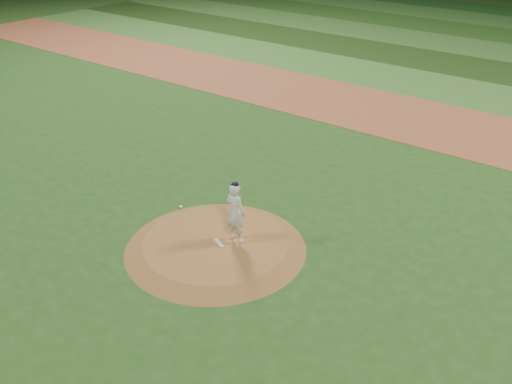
# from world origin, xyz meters

# --- Properties ---
(ground) EXTENTS (120.00, 120.00, 0.00)m
(ground) POSITION_xyz_m (0.00, 0.00, 0.00)
(ground) COLOR #2A551B
(ground) RESTS_ON ground
(infield_dirt_band) EXTENTS (70.00, 6.00, 0.02)m
(infield_dirt_band) POSITION_xyz_m (0.00, 14.00, 0.01)
(infield_dirt_band) COLOR #A55833
(infield_dirt_band) RESTS_ON ground
(outfield_stripe_0) EXTENTS (70.00, 5.00, 0.02)m
(outfield_stripe_0) POSITION_xyz_m (0.00, 19.50, 0.01)
(outfield_stripe_0) COLOR #3F782B
(outfield_stripe_0) RESTS_ON ground
(outfield_stripe_1) EXTENTS (70.00, 5.00, 0.02)m
(outfield_stripe_1) POSITION_xyz_m (0.00, 24.50, 0.01)
(outfield_stripe_1) COLOR #1F3F14
(outfield_stripe_1) RESTS_ON ground
(outfield_stripe_2) EXTENTS (70.00, 5.00, 0.02)m
(outfield_stripe_2) POSITION_xyz_m (0.00, 29.50, 0.01)
(outfield_stripe_2) COLOR #396B26
(outfield_stripe_2) RESTS_ON ground
(pitchers_mound) EXTENTS (5.50, 5.50, 0.25)m
(pitchers_mound) POSITION_xyz_m (0.00, 0.00, 0.12)
(pitchers_mound) COLOR #A56B33
(pitchers_mound) RESTS_ON ground
(pitching_rubber) EXTENTS (0.54, 0.33, 0.03)m
(pitching_rubber) POSITION_xyz_m (0.16, -0.02, 0.26)
(pitching_rubber) COLOR silver
(pitching_rubber) RESTS_ON pitchers_mound
(rosin_bag) EXTENTS (0.13, 0.13, 0.07)m
(rosin_bag) POSITION_xyz_m (-2.29, 0.85, 0.28)
(rosin_bag) COLOR white
(rosin_bag) RESTS_ON pitchers_mound
(pitcher_on_mound) EXTENTS (0.72, 0.49, 1.96)m
(pitcher_on_mound) POSITION_xyz_m (0.42, 0.46, 1.21)
(pitcher_on_mound) COLOR white
(pitcher_on_mound) RESTS_ON pitchers_mound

